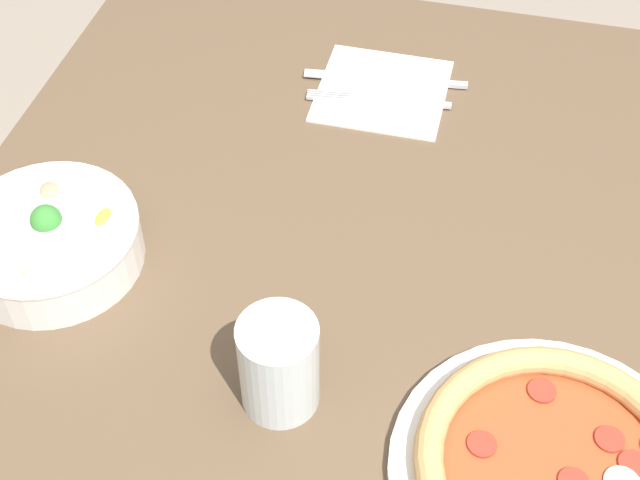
{
  "coord_description": "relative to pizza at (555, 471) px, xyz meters",
  "views": [
    {
      "loc": [
        -0.48,
        -0.02,
        1.45
      ],
      "look_at": [
        0.12,
        0.13,
        0.76
      ],
      "focal_mm": 50.0,
      "sensor_mm": 36.0,
      "label": 1
    }
  ],
  "objects": [
    {
      "name": "knife",
      "position": [
        0.51,
        0.23,
        -0.01
      ],
      "size": [
        0.04,
        0.21,
        0.01
      ],
      "rotation": [
        0.0,
        0.0,
        1.69
      ],
      "color": "silver",
      "rests_on": "napkin"
    },
    {
      "name": "fork",
      "position": [
        0.46,
        0.24,
        -0.01
      ],
      "size": [
        0.03,
        0.18,
        0.0
      ],
      "rotation": [
        0.0,
        0.0,
        1.69
      ],
      "color": "silver",
      "rests_on": "napkin"
    },
    {
      "name": "dining_table",
      "position": [
        0.08,
        0.12,
        -0.11
      ],
      "size": [
        1.24,
        1.08,
        0.74
      ],
      "color": "brown",
      "rests_on": "ground_plane"
    },
    {
      "name": "napkin",
      "position": [
        0.49,
        0.24,
        -0.02
      ],
      "size": [
        0.16,
        0.16,
        0.0
      ],
      "color": "white",
      "rests_on": "dining_table"
    },
    {
      "name": "glass",
      "position": [
        0.03,
        0.25,
        0.03
      ],
      "size": [
        0.07,
        0.07,
        0.1
      ],
      "color": "silver",
      "rests_on": "dining_table"
    },
    {
      "name": "pizza",
      "position": [
        0.0,
        0.0,
        0.0
      ],
      "size": [
        0.28,
        0.28,
        0.04
      ],
      "color": "white",
      "rests_on": "dining_table"
    },
    {
      "name": "bowl",
      "position": [
        0.13,
        0.52,
        0.01
      ],
      "size": [
        0.19,
        0.19,
        0.07
      ],
      "color": "white",
      "rests_on": "dining_table"
    }
  ]
}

